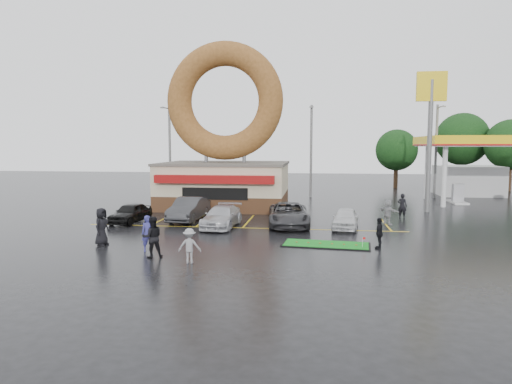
# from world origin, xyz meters

# --- Properties ---
(ground) EXTENTS (120.00, 120.00, 0.00)m
(ground) POSITION_xyz_m (0.00, 0.00, 0.00)
(ground) COLOR black
(ground) RESTS_ON ground
(donut_shop) EXTENTS (10.20, 8.70, 13.50)m
(donut_shop) POSITION_xyz_m (-3.00, 12.97, 4.46)
(donut_shop) COLOR #472B19
(donut_shop) RESTS_ON ground
(gas_station) EXTENTS (12.30, 13.65, 5.90)m
(gas_station) POSITION_xyz_m (20.00, 20.94, 3.70)
(gas_station) COLOR silver
(gas_station) RESTS_ON ground
(shell_sign) EXTENTS (2.20, 0.36, 10.60)m
(shell_sign) POSITION_xyz_m (13.00, 12.00, 7.38)
(shell_sign) COLOR slate
(shell_sign) RESTS_ON ground
(streetlight_left) EXTENTS (0.40, 2.21, 9.00)m
(streetlight_left) POSITION_xyz_m (-10.00, 19.92, 4.78)
(streetlight_left) COLOR slate
(streetlight_left) RESTS_ON ground
(streetlight_mid) EXTENTS (0.40, 2.21, 9.00)m
(streetlight_mid) POSITION_xyz_m (4.00, 20.92, 4.78)
(streetlight_mid) COLOR slate
(streetlight_mid) RESTS_ON ground
(streetlight_right) EXTENTS (0.40, 2.21, 9.00)m
(streetlight_right) POSITION_xyz_m (16.00, 21.92, 4.78)
(streetlight_right) COLOR slate
(streetlight_right) RESTS_ON ground
(tree_far_a) EXTENTS (5.60, 5.60, 8.00)m
(tree_far_a) POSITION_xyz_m (26.00, 30.00, 5.18)
(tree_far_a) COLOR #332114
(tree_far_a) RESTS_ON ground
(tree_far_c) EXTENTS (6.30, 6.30, 9.00)m
(tree_far_c) POSITION_xyz_m (22.00, 34.00, 5.84)
(tree_far_c) COLOR #332114
(tree_far_c) RESTS_ON ground
(tree_far_d) EXTENTS (4.90, 4.90, 7.00)m
(tree_far_d) POSITION_xyz_m (14.00, 32.00, 4.53)
(tree_far_d) COLOR #332114
(tree_far_d) RESTS_ON ground
(car_black) EXTENTS (2.01, 4.01, 1.31)m
(car_black) POSITION_xyz_m (-7.66, 4.31, 0.66)
(car_black) COLOR black
(car_black) RESTS_ON ground
(car_dgrey) EXTENTS (1.95, 4.90, 1.58)m
(car_dgrey) POSITION_xyz_m (-4.04, 5.60, 0.79)
(car_dgrey) COLOR #313134
(car_dgrey) RESTS_ON ground
(car_silver) EXTENTS (2.15, 4.70, 1.33)m
(car_silver) POSITION_xyz_m (-1.34, 3.50, 0.67)
(car_silver) COLOR #B5B6BB
(car_silver) RESTS_ON ground
(car_grey) EXTENTS (2.96, 5.57, 1.49)m
(car_grey) POSITION_xyz_m (2.79, 4.40, 0.75)
(car_grey) COLOR #333336
(car_grey) RESTS_ON ground
(car_white) EXTENTS (1.94, 3.83, 1.25)m
(car_white) POSITION_xyz_m (6.31, 3.97, 0.63)
(car_white) COLOR silver
(car_white) RESTS_ON ground
(person_blue) EXTENTS (0.76, 0.68, 1.74)m
(person_blue) POSITION_xyz_m (-3.55, -3.33, 0.87)
(person_blue) COLOR navy
(person_blue) RESTS_ON ground
(person_blackjkt) EXTENTS (1.14, 1.04, 1.89)m
(person_blackjkt) POSITION_xyz_m (-2.88, -4.55, 0.95)
(person_blackjkt) COLOR black
(person_blackjkt) RESTS_ON ground
(person_hoodie) EXTENTS (1.05, 0.68, 1.53)m
(person_hoodie) POSITION_xyz_m (-0.94, -5.28, 0.76)
(person_hoodie) COLOR gray
(person_hoodie) RESTS_ON ground
(person_bystander) EXTENTS (0.77, 1.03, 1.93)m
(person_bystander) POSITION_xyz_m (-6.37, -2.39, 0.96)
(person_bystander) COLOR black
(person_bystander) RESTS_ON ground
(person_cameraman) EXTENTS (0.64, 0.98, 1.56)m
(person_cameraman) POSITION_xyz_m (7.61, -1.36, 0.78)
(person_cameraman) COLOR black
(person_cameraman) RESTS_ON ground
(person_walker_near) EXTENTS (1.34, 1.43, 1.61)m
(person_walker_near) POSITION_xyz_m (9.13, 5.97, 0.80)
(person_walker_near) COLOR #9C9D9F
(person_walker_near) RESTS_ON ground
(person_walker_far) EXTENTS (0.76, 0.66, 1.76)m
(person_walker_far) POSITION_xyz_m (10.49, 8.43, 0.88)
(person_walker_far) COLOR black
(person_walker_far) RESTS_ON ground
(dumpster) EXTENTS (1.97, 1.47, 1.30)m
(dumpster) POSITION_xyz_m (-7.50, 12.45, 0.65)
(dumpster) COLOR #173D1D
(dumpster) RESTS_ON ground
(putting_green) EXTENTS (4.63, 2.38, 0.56)m
(putting_green) POSITION_xyz_m (5.03, -0.89, 0.04)
(putting_green) COLOR black
(putting_green) RESTS_ON ground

